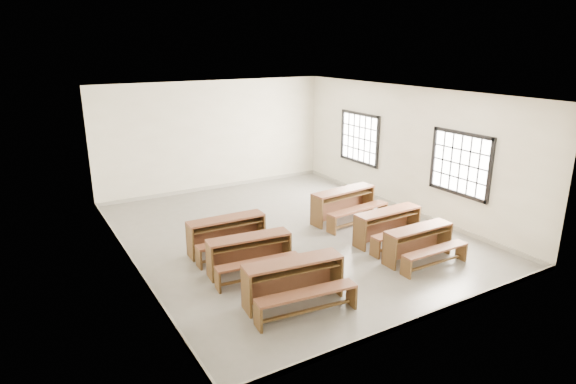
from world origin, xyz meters
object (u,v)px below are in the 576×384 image
desk_set_3 (420,241)px  desk_set_4 (389,224)px  desk_set_1 (250,252)px  desk_set_2 (228,232)px  desk_set_0 (295,279)px  desk_set_5 (345,203)px

desk_set_3 → desk_set_4: size_ratio=0.94×
desk_set_1 → desk_set_3: (3.16, -1.25, -0.02)m
desk_set_2 → desk_set_0: bearing=-86.6°
desk_set_0 → desk_set_4: desk_set_0 is taller
desk_set_0 → desk_set_5: desk_set_5 is taller
desk_set_0 → desk_set_2: 2.53m
desk_set_4 → desk_set_5: size_ratio=0.90×
desk_set_3 → desk_set_2: bearing=143.5°
desk_set_1 → desk_set_3: size_ratio=1.09×
desk_set_2 → desk_set_3: size_ratio=1.07×
desk_set_4 → desk_set_5: bearing=88.8°
desk_set_1 → desk_set_2: size_ratio=1.01×
desk_set_4 → desk_set_0: bearing=-160.7°
desk_set_0 → desk_set_5: 4.20m
desk_set_0 → desk_set_4: bearing=27.1°
desk_set_2 → desk_set_5: desk_set_5 is taller
desk_set_1 → desk_set_0: bearing=-79.2°
desk_set_1 → desk_set_5: desk_set_5 is taller
desk_set_0 → desk_set_2: (-0.09, 2.53, -0.02)m
desk_set_0 → desk_set_2: bearing=98.6°
desk_set_0 → desk_set_4: (3.15, 1.18, -0.02)m
desk_set_5 → desk_set_2: bearing=178.6°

